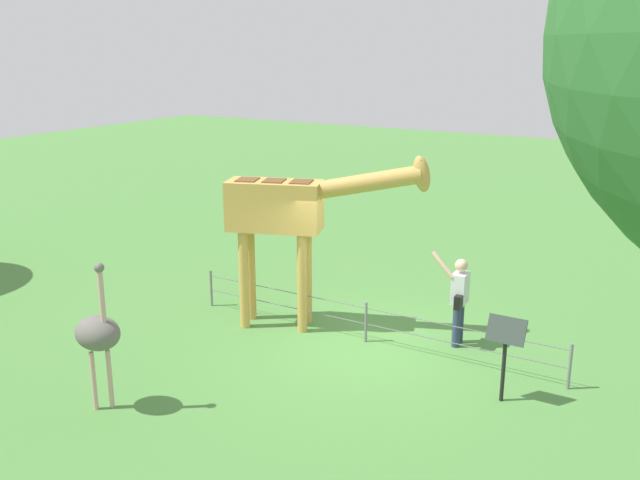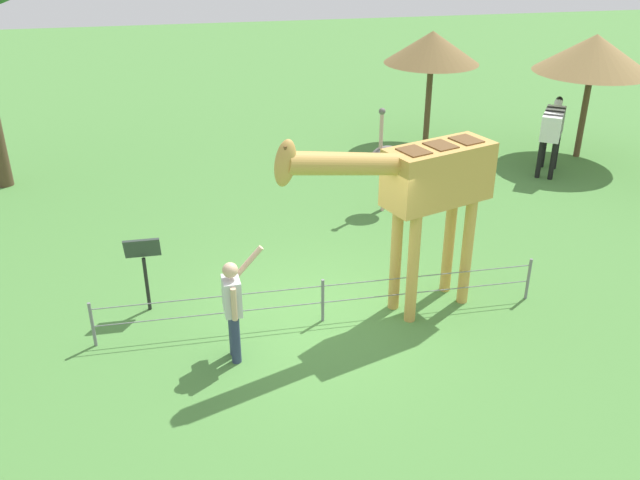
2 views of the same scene
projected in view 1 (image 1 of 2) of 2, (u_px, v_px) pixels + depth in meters
The scene contains 6 objects.
ground_plane at pixel (363, 344), 12.50m from camera, with size 60.00×60.00×0.00m, color #4C843D.
giraffe at pixel (290, 213), 12.72m from camera, with size 3.61×1.68×3.32m.
visitor at pixel (459, 297), 12.22m from camera, with size 0.62×0.58×1.71m.
ostrich at pixel (98, 334), 9.98m from camera, with size 0.70×0.56×2.25m.
info_sign at pixel (505, 342), 10.26m from camera, with size 0.56×0.21×1.32m.
wire_fence at pixel (366, 320), 12.48m from camera, with size 7.05×0.05×0.75m.
Camera 1 is at (5.23, -10.31, 5.15)m, focal length 39.58 mm.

